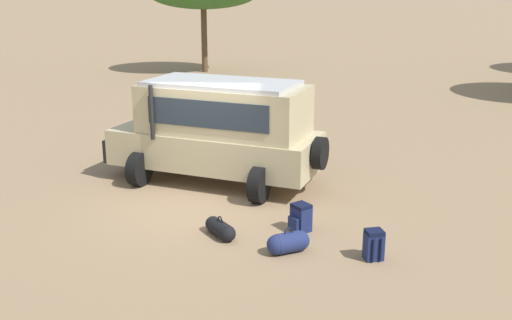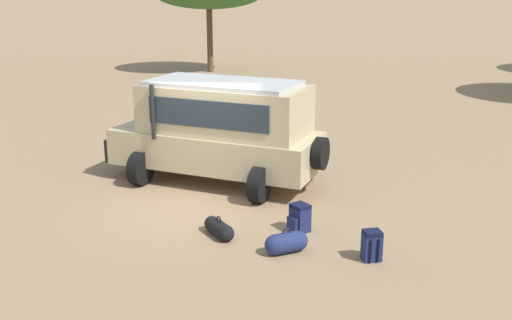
{
  "view_description": "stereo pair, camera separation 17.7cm",
  "coord_description": "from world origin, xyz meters",
  "px_view_note": "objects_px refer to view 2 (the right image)",
  "views": [
    {
      "loc": [
        1.88,
        -12.08,
        4.61
      ],
      "look_at": [
        1.23,
        0.04,
        1.0
      ],
      "focal_mm": 42.0,
      "sensor_mm": 36.0,
      "label": 1
    },
    {
      "loc": [
        2.06,
        -12.07,
        4.61
      ],
      "look_at": [
        1.23,
        0.04,
        1.0
      ],
      "focal_mm": 42.0,
      "sensor_mm": 36.0,
      "label": 2
    }
  ],
  "objects_px": {
    "backpack_beside_front_wheel": "(372,246)",
    "backpack_cluster_center": "(300,218)",
    "duffel_bag_low_black_case": "(219,228)",
    "duffel_bag_soft_canvas": "(286,243)",
    "safari_vehicle": "(220,129)"
  },
  "relations": [
    {
      "from": "backpack_beside_front_wheel",
      "to": "backpack_cluster_center",
      "type": "xyz_separation_m",
      "value": [
        -1.24,
        1.17,
        0.0
      ]
    },
    {
      "from": "duffel_bag_low_black_case",
      "to": "duffel_bag_soft_canvas",
      "type": "bearing_deg",
      "value": -26.38
    },
    {
      "from": "backpack_cluster_center",
      "to": "duffel_bag_low_black_case",
      "type": "relative_size",
      "value": 0.72
    },
    {
      "from": "backpack_beside_front_wheel",
      "to": "duffel_bag_low_black_case",
      "type": "distance_m",
      "value": 2.87
    },
    {
      "from": "safari_vehicle",
      "to": "duffel_bag_low_black_case",
      "type": "distance_m",
      "value": 3.46
    },
    {
      "from": "safari_vehicle",
      "to": "duffel_bag_low_black_case",
      "type": "relative_size",
      "value": 7.12
    },
    {
      "from": "duffel_bag_low_black_case",
      "to": "duffel_bag_soft_canvas",
      "type": "height_order",
      "value": "duffel_bag_soft_canvas"
    },
    {
      "from": "backpack_beside_front_wheel",
      "to": "duffel_bag_soft_canvas",
      "type": "height_order",
      "value": "backpack_beside_front_wheel"
    },
    {
      "from": "duffel_bag_soft_canvas",
      "to": "safari_vehicle",
      "type": "bearing_deg",
      "value": 113.11
    },
    {
      "from": "backpack_beside_front_wheel",
      "to": "duffel_bag_low_black_case",
      "type": "xyz_separation_m",
      "value": [
        -2.75,
        0.82,
        -0.11
      ]
    },
    {
      "from": "safari_vehicle",
      "to": "duffel_bag_soft_canvas",
      "type": "height_order",
      "value": "safari_vehicle"
    },
    {
      "from": "backpack_beside_front_wheel",
      "to": "duffel_bag_soft_canvas",
      "type": "distance_m",
      "value": 1.48
    },
    {
      "from": "backpack_cluster_center",
      "to": "duffel_bag_low_black_case",
      "type": "distance_m",
      "value": 1.56
    },
    {
      "from": "safari_vehicle",
      "to": "duffel_bag_soft_canvas",
      "type": "bearing_deg",
      "value": -66.89
    },
    {
      "from": "duffel_bag_low_black_case",
      "to": "backpack_beside_front_wheel",
      "type": "bearing_deg",
      "value": -16.69
    }
  ]
}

